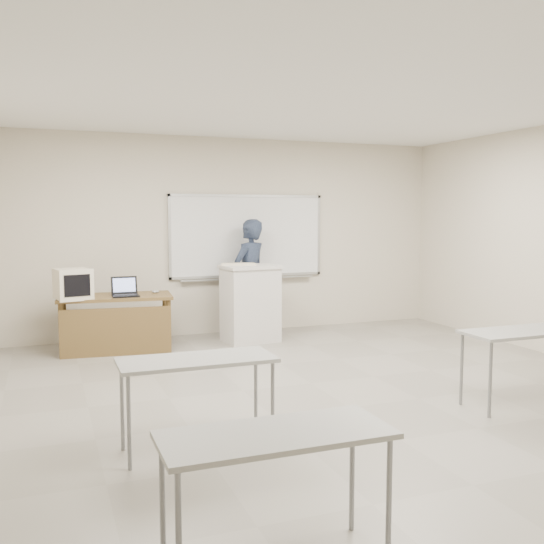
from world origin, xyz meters
name	(u,v)px	position (x,y,z in m)	size (l,w,h in m)	color
floor	(349,408)	(0.00, 0.00, -0.01)	(7.00, 8.00, 0.01)	gray
whiteboard	(247,237)	(0.30, 3.97, 1.48)	(2.48, 0.10, 1.31)	white
student_desks	(437,373)	(0.00, -1.35, 0.67)	(4.40, 2.20, 0.73)	gray
instructor_desk	(116,311)	(-1.80, 3.19, 0.55)	(1.48, 0.74, 0.75)	brown
podium	(250,303)	(0.08, 3.20, 0.56)	(0.78, 0.57, 1.11)	beige
crt_monitor	(72,284)	(-2.35, 3.18, 0.94)	(0.43, 0.47, 0.40)	beige
laptop	(125,292)	(-1.68, 3.18, 0.81)	(0.34, 0.32, 0.25)	black
mouse	(155,292)	(-1.25, 3.35, 0.77)	(0.10, 0.07, 0.04)	#96999C
keyboard	(238,264)	(-0.07, 3.28, 1.12)	(0.50, 0.17, 0.03)	beige
presenter	(250,277)	(0.24, 3.69, 0.88)	(0.64, 0.42, 1.76)	black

